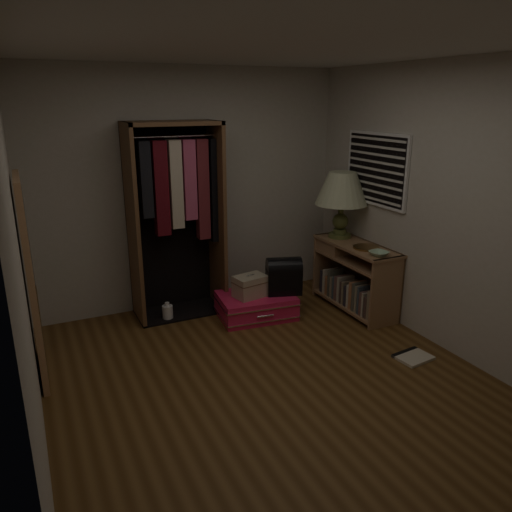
# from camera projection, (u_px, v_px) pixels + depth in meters

# --- Properties ---
(ground) EXTENTS (4.00, 4.00, 0.00)m
(ground) POSITION_uv_depth(u_px,v_px,m) (273.00, 383.00, 4.14)
(ground) COLOR #553618
(ground) RESTS_ON ground
(room_walls) EXTENTS (3.52, 4.02, 2.60)m
(room_walls) POSITION_uv_depth(u_px,v_px,m) (281.00, 204.00, 3.76)
(room_walls) COLOR #BDB6A8
(room_walls) RESTS_ON ground
(console_bookshelf) EXTENTS (0.42, 1.12, 0.75)m
(console_bookshelf) POSITION_uv_depth(u_px,v_px,m) (353.00, 274.00, 5.55)
(console_bookshelf) COLOR #926847
(console_bookshelf) RESTS_ON ground
(open_wardrobe) EXTENTS (1.01, 0.50, 2.05)m
(open_wardrobe) POSITION_uv_depth(u_px,v_px,m) (179.00, 203.00, 5.22)
(open_wardrobe) COLOR brown
(open_wardrobe) RESTS_ON ground
(floor_mirror) EXTENTS (0.06, 0.80, 1.70)m
(floor_mirror) POSITION_uv_depth(u_px,v_px,m) (31.00, 280.00, 4.05)
(floor_mirror) COLOR tan
(floor_mirror) RESTS_ON ground
(pink_suitcase) EXTENTS (0.87, 0.67, 0.25)m
(pink_suitcase) POSITION_uv_depth(u_px,v_px,m) (256.00, 305.00, 5.39)
(pink_suitcase) COLOR #E01B4D
(pink_suitcase) RESTS_ON ground
(train_case) EXTENTS (0.38, 0.29, 0.25)m
(train_case) POSITION_uv_depth(u_px,v_px,m) (250.00, 286.00, 5.28)
(train_case) COLOR tan
(train_case) RESTS_ON pink_suitcase
(black_bag) EXTENTS (0.42, 0.34, 0.40)m
(black_bag) POSITION_uv_depth(u_px,v_px,m) (284.00, 275.00, 5.36)
(black_bag) COLOR black
(black_bag) RESTS_ON pink_suitcase
(table_lamp) EXTENTS (0.77, 0.77, 0.74)m
(table_lamp) POSITION_uv_depth(u_px,v_px,m) (342.00, 190.00, 5.53)
(table_lamp) COLOR #4D572A
(table_lamp) RESTS_ON console_bookshelf
(brass_tray) EXTENTS (0.33, 0.33, 0.02)m
(brass_tray) POSITION_uv_depth(u_px,v_px,m) (366.00, 247.00, 5.27)
(brass_tray) COLOR olive
(brass_tray) RESTS_ON console_bookshelf
(ceramic_bowl) EXTENTS (0.21, 0.21, 0.05)m
(ceramic_bowl) POSITION_uv_depth(u_px,v_px,m) (379.00, 253.00, 5.01)
(ceramic_bowl) COLOR #A9CAA9
(ceramic_bowl) RESTS_ON console_bookshelf
(white_jug) EXTENTS (0.15, 0.15, 0.20)m
(white_jug) POSITION_uv_depth(u_px,v_px,m) (168.00, 312.00, 5.32)
(white_jug) COLOR white
(white_jug) RESTS_ON ground
(floor_book) EXTENTS (0.34, 0.28, 0.03)m
(floor_book) POSITION_uv_depth(u_px,v_px,m) (412.00, 356.00, 4.55)
(floor_book) COLOR beige
(floor_book) RESTS_ON ground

